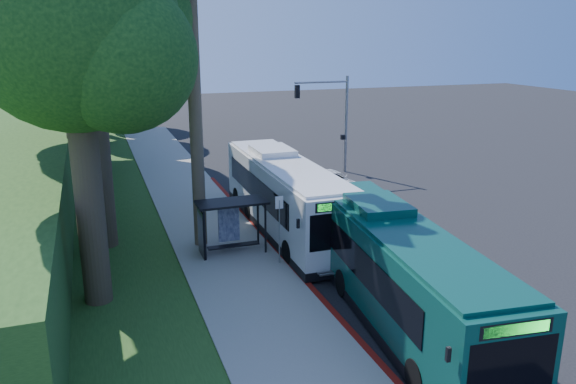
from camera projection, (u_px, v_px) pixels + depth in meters
name	position (u px, v px, depth m)	size (l,w,h in m)	color
ground	(343.00, 219.00, 31.02)	(140.00, 140.00, 0.00)	black
sidewalk	(213.00, 233.00, 28.65)	(4.50, 70.00, 0.12)	gray
red_curb	(281.00, 255.00, 25.76)	(0.25, 30.00, 0.13)	maroon
grass_verge	(94.00, 216.00, 31.36)	(8.00, 70.00, 0.06)	#234719
bus_shelter	(226.00, 217.00, 25.60)	(3.20, 1.51, 2.55)	black
stop_sign_pole	(279.00, 221.00, 24.18)	(0.35, 0.06, 3.17)	gray
traffic_signal_pole	(333.00, 113.00, 40.10)	(4.10, 0.30, 7.00)	gray
tree_0	(86.00, 1.00, 23.97)	(8.40, 8.00, 15.70)	#382B1E
tree_2	(93.00, 24.00, 38.84)	(8.82, 8.40, 15.12)	#382B1E
tree_3	(63.00, 6.00, 45.05)	(10.08, 9.60, 17.28)	#382B1E
tree_4	(96.00, 35.00, 53.71)	(8.40, 8.00, 14.14)	#382B1E
tree_5	(104.00, 42.00, 61.50)	(7.35, 7.00, 12.86)	#382B1E
tree_6	(76.00, 38.00, 18.77)	(7.56, 7.20, 13.74)	#382B1E
white_bus	(285.00, 194.00, 28.77)	(2.98, 13.31, 3.96)	silver
teal_bus	(398.00, 270.00, 19.64)	(4.06, 13.06, 3.83)	#0B3C33
pickup	(332.00, 182.00, 35.95)	(2.25, 4.87, 1.35)	silver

